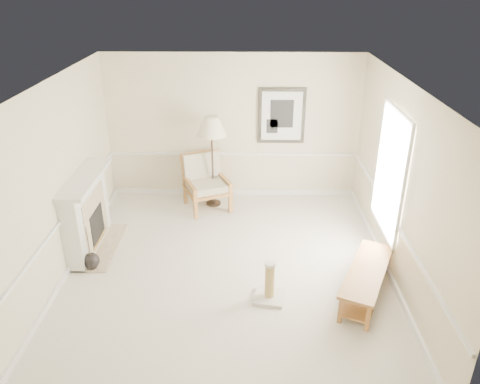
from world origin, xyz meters
name	(u,v)px	position (x,y,z in m)	size (l,w,h in m)	color
ground	(228,269)	(0.00, 0.00, 0.00)	(5.50, 5.50, 0.00)	silver
room	(237,157)	(0.14, 0.08, 1.87)	(5.04, 5.54, 2.92)	beige
fireplace	(87,214)	(-2.34, 0.60, 0.64)	(0.64, 1.64, 1.31)	white
floor_vase	(91,261)	(-2.15, -0.03, 0.14)	(0.26, 0.26, 0.76)	black
armchair	(205,179)	(-0.54, 2.21, 0.57)	(1.06, 1.09, 1.05)	olive
floor_lamp	(212,129)	(-0.39, 2.26, 1.58)	(0.61, 0.61, 1.81)	black
bench	(366,278)	(2.00, -0.63, 0.30)	(1.08, 1.63, 0.45)	olive
scratching_post	(269,288)	(0.61, -0.73, 0.19)	(0.49, 0.49, 0.61)	beige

